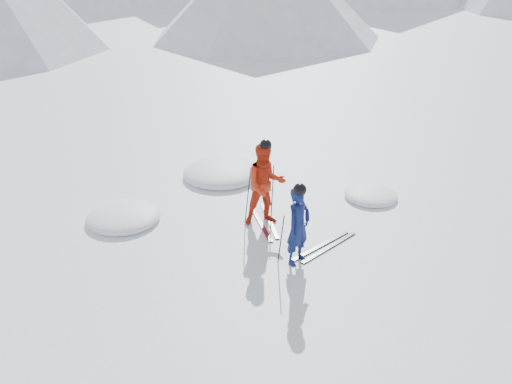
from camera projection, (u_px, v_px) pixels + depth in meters
ground at (324, 228)px, 12.06m from camera, size 160.00×160.00×0.00m
skier_blue at (298, 226)px, 10.52m from camera, size 0.67×0.53×1.62m
skier_red at (265, 185)px, 11.90m from camera, size 1.11×0.99×1.90m
pole_blue_left at (281, 239)px, 10.60m from camera, size 0.11×0.08×1.08m
pole_blue_right at (300, 230)px, 10.94m from camera, size 0.11×0.07×1.08m
pole_red_left at (248, 197)px, 12.08m from camera, size 0.13×0.10×1.26m
pole_red_right at (272, 192)px, 12.30m from camera, size 0.13×0.09×1.26m
ski_worn_left at (261, 223)px, 12.25m from camera, size 0.62×1.64×0.03m
ski_worn_right at (269, 220)px, 12.37m from camera, size 0.73×1.61×0.03m
ski_loose_a at (321, 246)px, 11.38m from camera, size 1.69×0.35×0.03m
ski_loose_b at (329, 247)px, 11.32m from camera, size 1.69×0.41×0.03m
snow_lumps at (216, 191)px, 13.80m from camera, size 7.05×4.86×0.46m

